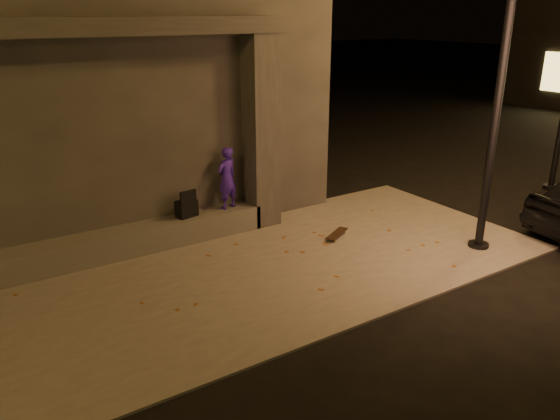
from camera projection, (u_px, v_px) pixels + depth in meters
ground at (300, 339)px, 7.06m from camera, size 120.00×120.00×0.00m
sidewalk at (228, 278)px, 8.63m from camera, size 11.00×4.40×0.04m
building at (72, 86)px, 10.78m from camera, size 9.00×5.10×5.22m
ledge at (99, 247)px, 9.16m from camera, size 6.00×0.55×0.45m
column at (261, 133)px, 10.26m from camera, size 0.55×0.55×3.60m
canopy at (137, 26)px, 8.51m from camera, size 5.00×0.70×0.28m
skateboarder at (227, 178)px, 10.13m from camera, size 0.49×0.39×1.17m
backpack at (186, 207)px, 9.85m from camera, size 0.40×0.30×0.52m
skateboard at (337, 234)px, 10.14m from camera, size 0.68×0.47×0.07m
street_lamp_0 at (508, 26)px, 8.47m from camera, size 0.36×0.36×6.62m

